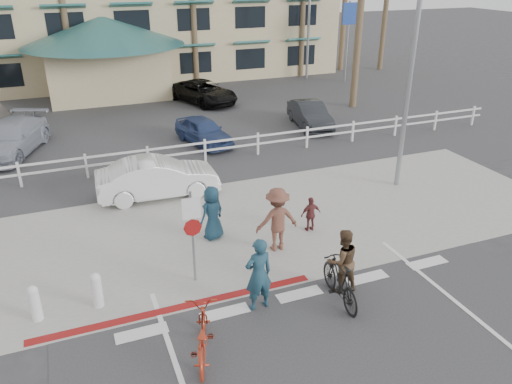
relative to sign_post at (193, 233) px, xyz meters
name	(u,v)px	position (x,y,z in m)	size (l,w,h in m)	color
ground	(310,308)	(2.30, -2.20, -1.45)	(140.00, 140.00, 0.00)	#333335
bike_path	(353,364)	(2.30, -4.20, -1.45)	(12.00, 16.00, 0.01)	#333335
sidewalk_plaza	(246,226)	(2.30, 2.30, -1.44)	(22.00, 7.00, 0.01)	gray
cross_street	(210,180)	(2.30, 6.30, -1.45)	(40.00, 5.00, 0.01)	#333335
parking_lot	(160,117)	(2.30, 15.80, -1.45)	(50.00, 16.00, 0.01)	#333335
curb_red	(178,308)	(-0.70, -1.00, -1.44)	(7.00, 0.25, 0.02)	maroon
rail_fence	(207,150)	(2.80, 8.30, -0.95)	(29.40, 0.16, 1.00)	silver
sign_post	(193,233)	(0.00, 0.00, 0.00)	(0.50, 0.10, 2.90)	gray
bollard_0	(97,290)	(-2.50, -0.20, -0.97)	(0.26, 0.26, 0.95)	silver
bollard_1	(35,303)	(-3.90, -0.20, -0.97)	(0.26, 0.26, 0.95)	silver
streetlight_0	(412,65)	(8.80, 3.30, 3.05)	(0.60, 2.00, 9.00)	gray
streetlight_1	(309,10)	(14.30, 21.80, 3.30)	(0.60, 2.00, 9.50)	gray
info_sign	(347,41)	(16.30, 19.80, 1.35)	(1.20, 0.16, 5.60)	navy
bike_red	(202,336)	(-0.59, -2.77, -0.92)	(0.70, 2.01, 1.06)	maroon
rider_red	(259,274)	(1.14, -1.68, -0.49)	(0.70, 0.46, 1.92)	#1B3D4F
bike_black	(340,281)	(3.10, -2.18, -0.87)	(0.54, 1.92, 1.15)	black
rider_black	(342,261)	(3.39, -1.78, -0.58)	(0.84, 0.66, 1.73)	#4E3824
pedestrian_a	(277,219)	(2.67, 0.68, -0.48)	(1.26, 0.72, 1.95)	brown
pedestrian_child	(311,214)	(4.09, 1.31, -0.87)	(0.67, 0.28, 1.15)	brown
pedestrian_b	(212,213)	(1.11, 1.99, -0.60)	(0.83, 0.54, 1.70)	#163345
car_white_sedan	(158,178)	(0.18, 5.63, -0.74)	(1.50, 4.31, 1.42)	white
lot_car_1	(11,138)	(-4.94, 12.43, -0.73)	(2.02, 4.96, 1.44)	#9196A4
lot_car_2	(203,131)	(3.29, 10.58, -0.83)	(1.45, 3.62, 1.23)	navy
lot_car_3	(310,115)	(9.10, 11.15, -0.81)	(1.36, 3.89, 1.28)	black
lot_car_5	(203,92)	(5.37, 17.81, -0.79)	(2.19, 4.76, 1.32)	black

